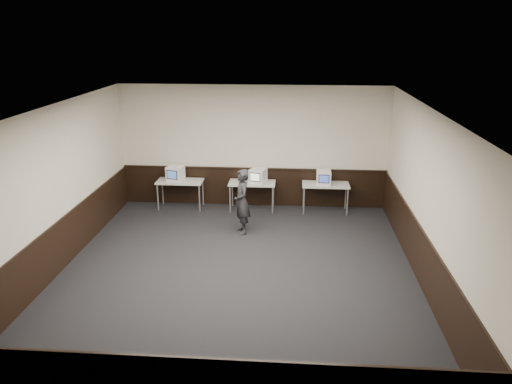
# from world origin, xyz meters

# --- Properties ---
(floor) EXTENTS (8.00, 8.00, 0.00)m
(floor) POSITION_xyz_m (0.00, 0.00, 0.00)
(floor) COLOR black
(floor) RESTS_ON ground
(ceiling) EXTENTS (8.00, 8.00, 0.00)m
(ceiling) POSITION_xyz_m (0.00, 0.00, 3.20)
(ceiling) COLOR white
(ceiling) RESTS_ON back_wall
(back_wall) EXTENTS (7.00, 0.00, 7.00)m
(back_wall) POSITION_xyz_m (0.00, 4.00, 1.60)
(back_wall) COLOR beige
(back_wall) RESTS_ON ground
(front_wall) EXTENTS (7.00, 0.00, 7.00)m
(front_wall) POSITION_xyz_m (0.00, -4.00, 1.60)
(front_wall) COLOR beige
(front_wall) RESTS_ON ground
(left_wall) EXTENTS (0.00, 8.00, 8.00)m
(left_wall) POSITION_xyz_m (-3.50, 0.00, 1.60)
(left_wall) COLOR beige
(left_wall) RESTS_ON ground
(right_wall) EXTENTS (0.00, 8.00, 8.00)m
(right_wall) POSITION_xyz_m (3.50, 0.00, 1.60)
(right_wall) COLOR beige
(right_wall) RESTS_ON ground
(wainscot_back) EXTENTS (6.98, 0.04, 1.00)m
(wainscot_back) POSITION_xyz_m (0.00, 3.98, 0.50)
(wainscot_back) COLOR black
(wainscot_back) RESTS_ON back_wall
(wainscot_left) EXTENTS (0.04, 7.98, 1.00)m
(wainscot_left) POSITION_xyz_m (-3.48, 0.00, 0.50)
(wainscot_left) COLOR black
(wainscot_left) RESTS_ON left_wall
(wainscot_right) EXTENTS (0.04, 7.98, 1.00)m
(wainscot_right) POSITION_xyz_m (3.48, 0.00, 0.50)
(wainscot_right) COLOR black
(wainscot_right) RESTS_ON right_wall
(wainscot_rail) EXTENTS (6.98, 0.06, 0.04)m
(wainscot_rail) POSITION_xyz_m (0.00, 3.96, 1.02)
(wainscot_rail) COLOR black
(wainscot_rail) RESTS_ON wainscot_back
(desk_left) EXTENTS (1.20, 0.60, 0.75)m
(desk_left) POSITION_xyz_m (-1.90, 3.60, 0.68)
(desk_left) COLOR beige
(desk_left) RESTS_ON ground
(desk_center) EXTENTS (1.20, 0.60, 0.75)m
(desk_center) POSITION_xyz_m (0.00, 3.60, 0.68)
(desk_center) COLOR beige
(desk_center) RESTS_ON ground
(desk_right) EXTENTS (1.20, 0.60, 0.75)m
(desk_right) POSITION_xyz_m (1.90, 3.60, 0.68)
(desk_right) COLOR beige
(desk_right) RESTS_ON ground
(emac_left) EXTENTS (0.47, 0.48, 0.39)m
(emac_left) POSITION_xyz_m (-2.01, 3.59, 0.95)
(emac_left) COLOR white
(emac_left) RESTS_ON desk_left
(emac_center) EXTENTS (0.48, 0.50, 0.38)m
(emac_center) POSITION_xyz_m (0.16, 3.56, 0.94)
(emac_center) COLOR white
(emac_center) RESTS_ON desk_center
(emac_right) EXTENTS (0.36, 0.39, 0.36)m
(emac_right) POSITION_xyz_m (1.83, 3.57, 0.93)
(emac_right) COLOR white
(emac_right) RESTS_ON desk_right
(person) EXTENTS (0.52, 0.64, 1.53)m
(person) POSITION_xyz_m (-0.10, 2.03, 0.76)
(person) COLOR black
(person) RESTS_ON ground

